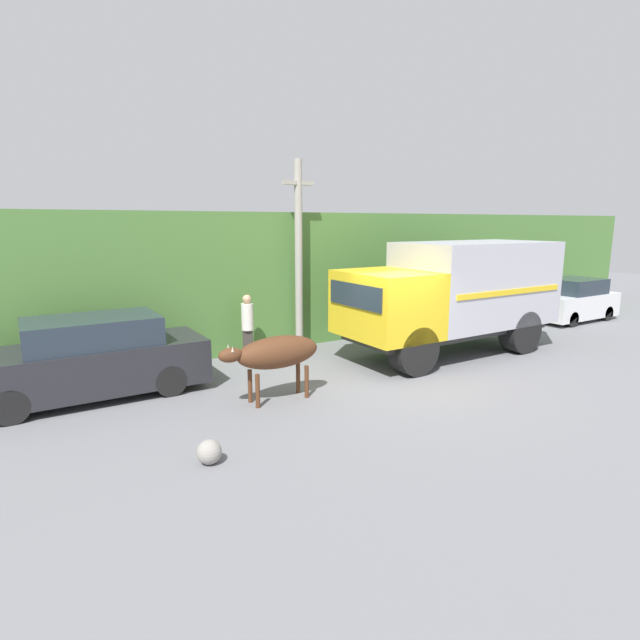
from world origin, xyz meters
TOP-DOWN VIEW (x-y plane):
  - ground_plane at (0.00, 0.00)m, footprint 60.00×60.00m
  - hillside_embankment at (0.00, 6.70)m, footprint 32.00×5.36m
  - building_backdrop at (-5.47, 5.41)m, footprint 4.91×2.70m
  - cargo_truck at (2.90, 1.06)m, footprint 6.35×2.43m
  - brown_cow at (-2.96, 0.30)m, footprint 2.15×0.66m
  - parked_suv at (-6.13, 2.47)m, footprint 4.62×1.75m
  - hatchback_car at (10.19, 2.13)m, footprint 3.56×1.66m
  - pedestrian_on_hill at (-2.20, 3.45)m, footprint 0.42×0.42m
  - utility_pole at (-0.54, 3.65)m, footprint 0.90×0.21m
  - roadside_rock at (-5.07, -1.61)m, footprint 0.38×0.38m

SIDE VIEW (x-z plane):
  - ground_plane at x=0.00m, z-range 0.00..0.00m
  - roadside_rock at x=-5.07m, z-range 0.00..0.38m
  - hatchback_car at x=10.19m, z-range -0.04..1.51m
  - parked_suv at x=-6.13m, z-range -0.03..1.65m
  - pedestrian_on_hill at x=-2.20m, z-range 0.10..1.84m
  - brown_cow at x=-2.96m, z-range 0.33..1.67m
  - building_backdrop at x=-5.47m, z-range 0.01..3.13m
  - cargo_truck at x=2.90m, z-range 0.19..3.24m
  - hillside_embankment at x=0.00m, z-range 0.00..3.85m
  - utility_pole at x=-0.54m, z-range 0.12..5.36m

